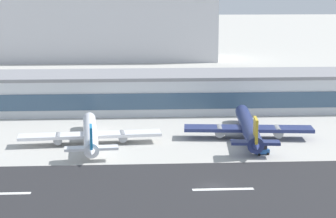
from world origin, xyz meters
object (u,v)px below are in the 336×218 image
(airliner_gold_tail_gate_1, at_px, (249,128))
(terminal_building, at_px, (168,91))
(service_baggage_tug_0, at_px, (262,150))
(distant_hotel_block, at_px, (81,28))
(airliner_blue_tail_gate_0, at_px, (90,135))

(airliner_gold_tail_gate_1, bearing_deg, terminal_building, 30.99)
(terminal_building, distance_m, service_baggage_tug_0, 56.80)
(service_baggage_tug_0, bearing_deg, distant_hotel_block, 94.14)
(airliner_blue_tail_gate_0, bearing_deg, airliner_gold_tail_gate_1, -90.33)
(airliner_gold_tail_gate_1, bearing_deg, service_baggage_tug_0, -172.54)
(airliner_gold_tail_gate_1, bearing_deg, distant_hotel_block, 23.67)
(distant_hotel_block, xyz_separation_m, service_baggage_tug_0, (57.17, -187.64, -15.44))
(airliner_blue_tail_gate_0, bearing_deg, terminal_building, -32.13)
(terminal_building, height_order, airliner_gold_tail_gate_1, terminal_building)
(airliner_blue_tail_gate_0, bearing_deg, distant_hotel_block, 0.56)
(distant_hotel_block, xyz_separation_m, airliner_gold_tail_gate_1, (56.70, -173.25, -13.57))
(distant_hotel_block, bearing_deg, service_baggage_tug_0, -73.05)
(airliner_blue_tail_gate_0, distance_m, airliner_gold_tail_gate_1, 40.40)
(distant_hotel_block, relative_size, airliner_blue_tail_gate_0, 3.65)
(airliner_blue_tail_gate_0, relative_size, service_baggage_tug_0, 11.18)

